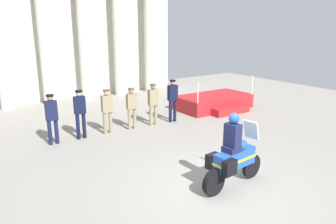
{
  "coord_description": "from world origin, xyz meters",
  "views": [
    {
      "loc": [
        -5.18,
        -5.35,
        3.9
      ],
      "look_at": [
        0.24,
        2.65,
        1.32
      ],
      "focal_mm": 35.11,
      "sensor_mm": 36.0,
      "label": 1
    }
  ],
  "objects": [
    {
      "name": "officer_in_row_3",
      "position": [
        0.44,
        5.41,
        0.95
      ],
      "size": [
        0.4,
        0.26,
        1.61
      ],
      "rotation": [
        0.0,
        0.0,
        3.05
      ],
      "color": "#847A5B",
      "rests_on": "ground_plane"
    },
    {
      "name": "colonnade_backdrop",
      "position": [
        0.97,
        11.99,
        4.05
      ],
      "size": [
        11.43,
        1.49,
        7.81
      ],
      "color": "beige",
      "rests_on": "ground_plane"
    },
    {
      "name": "reviewing_stand",
      "position": [
        5.21,
        6.04,
        0.32
      ],
      "size": [
        3.5,
        2.39,
        1.55
      ],
      "color": "#B21E23",
      "rests_on": "ground_plane"
    },
    {
      "name": "officer_in_row_2",
      "position": [
        -0.54,
        5.45,
        0.98
      ],
      "size": [
        0.4,
        0.26,
        1.66
      ],
      "rotation": [
        0.0,
        0.0,
        3.05
      ],
      "color": "#847A5B",
      "rests_on": "ground_plane"
    },
    {
      "name": "officer_in_row_1",
      "position": [
        -1.54,
        5.47,
        1.03
      ],
      "size": [
        0.4,
        0.26,
        1.74
      ],
      "rotation": [
        0.0,
        0.0,
        3.05
      ],
      "color": "black",
      "rests_on": "ground_plane"
    },
    {
      "name": "officer_in_row_5",
      "position": [
        2.31,
        5.38,
        1.04
      ],
      "size": [
        0.4,
        0.26,
        1.75
      ],
      "rotation": [
        0.0,
        0.0,
        3.05
      ],
      "color": "black",
      "rests_on": "ground_plane"
    },
    {
      "name": "motorcycle_with_rider",
      "position": [
        0.29,
        -0.09,
        0.79
      ],
      "size": [
        2.09,
        0.73,
        1.9
      ],
      "rotation": [
        0.0,
        0.0,
        0.1
      ],
      "color": "black",
      "rests_on": "ground_plane"
    },
    {
      "name": "ground_plane",
      "position": [
        0.0,
        0.0,
        0.0
      ],
      "size": [
        28.89,
        28.89,
        0.0
      ],
      "primitive_type": "plane",
      "color": "gray"
    },
    {
      "name": "officer_in_row_0",
      "position": [
        -2.51,
        5.45,
        1.01
      ],
      "size": [
        0.4,
        0.26,
        1.71
      ],
      "rotation": [
        0.0,
        0.0,
        3.05
      ],
      "color": "#141938",
      "rests_on": "ground_plane"
    },
    {
      "name": "officer_in_row_4",
      "position": [
        1.41,
        5.43,
        0.98
      ],
      "size": [
        0.4,
        0.26,
        1.67
      ],
      "rotation": [
        0.0,
        0.0,
        3.05
      ],
      "color": "#847A5B",
      "rests_on": "ground_plane"
    }
  ]
}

